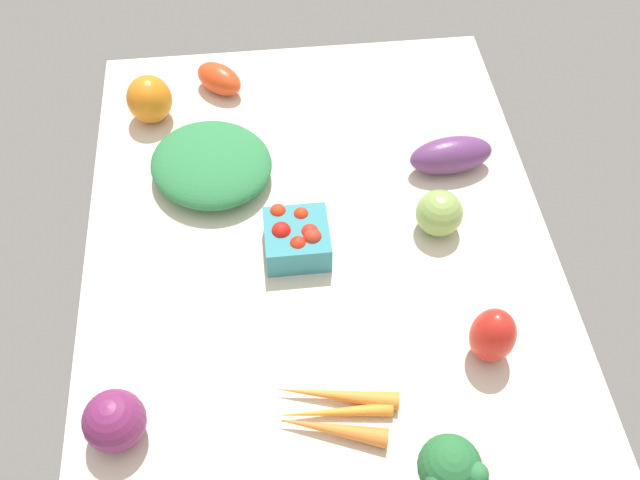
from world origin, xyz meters
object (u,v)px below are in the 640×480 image
at_px(red_onion_center, 114,421).
at_px(eggplant, 451,155).
at_px(bell_pepper_red, 493,336).
at_px(leafy_greens_clump, 211,164).
at_px(carrot_bunch, 334,412).
at_px(roma_tomato, 219,79).
at_px(berry_basket, 297,236).
at_px(heirloom_tomato_green, 439,213).
at_px(bell_pepper_orange, 149,99).
at_px(broccoli_head, 451,471).

relative_size(red_onion_center, eggplant, 0.57).
relative_size(bell_pepper_red, leafy_greens_clump, 0.47).
xyz_separation_m(carrot_bunch, roma_tomato, (-0.70, -0.14, 0.02)).
height_order(berry_basket, bell_pepper_red, bell_pepper_red).
relative_size(berry_basket, bell_pepper_red, 1.01).
bearing_deg(red_onion_center, leafy_greens_clump, 164.06).
xyz_separation_m(berry_basket, heirloom_tomato_green, (-0.02, 0.23, 0.01)).
height_order(bell_pepper_red, red_onion_center, bell_pepper_red).
height_order(eggplant, bell_pepper_orange, bell_pepper_orange).
distance_m(bell_pepper_red, roma_tomato, 0.73).
height_order(leafy_greens_clump, roma_tomato, leafy_greens_clump).
height_order(bell_pepper_red, leafy_greens_clump, bell_pepper_red).
xyz_separation_m(berry_basket, red_onion_center, (0.29, -0.27, 0.01)).
bearing_deg(roma_tomato, heirloom_tomato_green, 174.39).
xyz_separation_m(leafy_greens_clump, eggplant, (0.03, 0.42, 0.00)).
bearing_deg(carrot_bunch, berry_basket, -175.23).
distance_m(heirloom_tomato_green, bell_pepper_orange, 0.57).
bearing_deg(eggplant, berry_basket, 22.36).
bearing_deg(bell_pepper_red, heirloom_tomato_green, -174.05).
relative_size(carrot_bunch, eggplant, 1.21).
distance_m(red_onion_center, eggplant, 0.70).
height_order(heirloom_tomato_green, leafy_greens_clump, heirloom_tomato_green).
relative_size(eggplant, bell_pepper_orange, 1.62).
bearing_deg(leafy_greens_clump, berry_basket, 37.46).
height_order(broccoli_head, roma_tomato, broccoli_head).
relative_size(leafy_greens_clump, eggplant, 1.46).
xyz_separation_m(berry_basket, bell_pepper_red, (0.22, 0.26, 0.02)).
xyz_separation_m(broccoli_head, bell_pepper_orange, (-0.75, -0.40, -0.02)).
bearing_deg(broccoli_head, leafy_greens_clump, -153.88).
height_order(heirloom_tomato_green, eggplant, heirloom_tomato_green).
relative_size(broccoli_head, roma_tomato, 1.08).
bearing_deg(bell_pepper_orange, carrot_bunch, 22.89).
bearing_deg(bell_pepper_orange, broccoli_head, 27.91).
relative_size(bell_pepper_red, broccoli_head, 0.95).
height_order(bell_pepper_red, eggplant, bell_pepper_red).
relative_size(leafy_greens_clump, broccoli_head, 2.03).
xyz_separation_m(bell_pepper_red, leafy_greens_clump, (-0.40, -0.39, -0.02)).
height_order(berry_basket, heirloom_tomato_green, heirloom_tomato_green).
relative_size(bell_pepper_red, roma_tomato, 1.02).
bearing_deg(broccoli_head, bell_pepper_red, 151.32).
relative_size(red_onion_center, bell_pepper_orange, 0.92).
bearing_deg(leafy_greens_clump, red_onion_center, -15.94).
bearing_deg(berry_basket, carrot_bunch, 4.77).
distance_m(bell_pepper_red, red_onion_center, 0.53).
bearing_deg(roma_tomato, bell_pepper_red, 163.12).
bearing_deg(carrot_bunch, roma_tomato, -168.68).
bearing_deg(eggplant, red_onion_center, 33.35).
bearing_deg(bell_pepper_red, bell_pepper_orange, -138.11).
relative_size(red_onion_center, leafy_greens_clump, 0.39).
xyz_separation_m(carrot_bunch, eggplant, (-0.44, 0.26, 0.02)).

